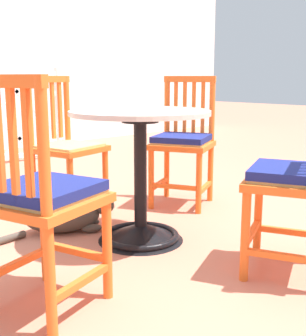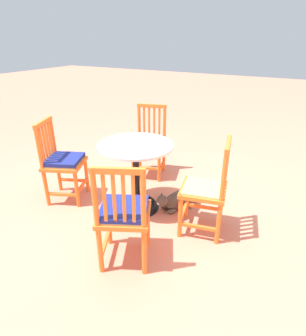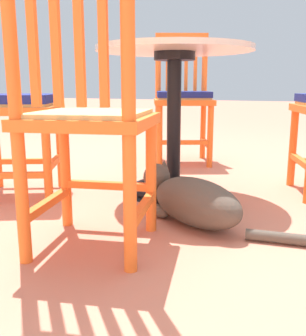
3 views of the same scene
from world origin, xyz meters
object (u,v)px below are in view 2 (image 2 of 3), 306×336
Objects in this scene: cafe_table at (137,184)px; tabby_cat at (179,200)px; orange_chair_tucked_in at (207,190)px; orange_chair_facing_out at (124,214)px; orange_chair_by_planter at (63,162)px; orange_chair_at_corner at (149,143)px.

cafe_table is 1.06× the size of tabby_cat.
orange_chair_facing_out is at bearing -31.75° from orange_chair_tucked_in.
orange_chair_by_planter is 1.33m from tabby_cat.
orange_chair_by_planter reaches higher than cafe_table.
orange_chair_at_corner is 1.13m from orange_chair_by_planter.
orange_chair_by_planter is 1.27× the size of tabby_cat.
orange_chair_tucked_in is 1.27× the size of tabby_cat.
cafe_table is at bearing -91.69° from orange_chair_tucked_in.
orange_chair_at_corner is at bearing -127.34° from orange_chair_tucked_in.
orange_chair_tucked_in is 1.59m from orange_chair_by_planter.
orange_chair_facing_out is 0.82m from orange_chair_tucked_in.
cafe_table is 0.49m from tabby_cat.
orange_chair_facing_out is at bearing -3.86° from tabby_cat.
orange_chair_by_planter is (0.22, -0.81, 0.16)m from cafe_table.
orange_chair_tucked_in is 1.00× the size of orange_chair_by_planter.
orange_chair_at_corner is at bearing -159.67° from cafe_table.
orange_chair_tucked_in is at bearing 97.16° from orange_chair_by_planter.
orange_chair_by_planter is (1.00, -0.52, 0.00)m from orange_chair_at_corner.
cafe_table is 0.83× the size of orange_chair_facing_out.
orange_chair_facing_out is 1.25m from orange_chair_by_planter.
orange_chair_at_corner is 1.27× the size of tabby_cat.
orange_chair_facing_out is (0.72, 0.34, 0.16)m from cafe_table.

